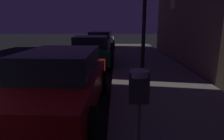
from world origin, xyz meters
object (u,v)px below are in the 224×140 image
Objects in this scene: parking_meter at (138,105)px; car_red at (61,81)px; car_white at (101,40)px; car_green at (91,50)px.

car_red is (-1.52, 2.61, -0.53)m from parking_meter.
car_white is (-1.52, 14.47, -0.52)m from parking_meter.
car_red is 5.65m from car_green.
parking_meter reaches higher than car_red.
car_white is at bearing 90.01° from car_red.
car_green is (0.00, 5.65, -0.01)m from car_red.
car_red and car_green have the same top height.
car_red is 1.00× the size of car_green.
parking_meter is 0.34× the size of car_green.
car_red and car_white have the same top height.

